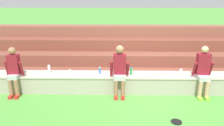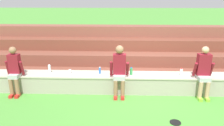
{
  "view_description": "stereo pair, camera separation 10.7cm",
  "coord_description": "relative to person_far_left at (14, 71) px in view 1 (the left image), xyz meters",
  "views": [
    {
      "loc": [
        -0.83,
        -5.61,
        2.78
      ],
      "look_at": [
        -0.94,
        0.29,
        0.88
      ],
      "focal_mm": 34.49,
      "sensor_mm": 36.0,
      "label": 1
    },
    {
      "loc": [
        -0.73,
        -5.6,
        2.78
      ],
      "look_at": [
        -0.94,
        0.29,
        0.88
      ],
      "focal_mm": 34.49,
      "sensor_mm": 36.0,
      "label": 2
    }
  ],
  "objects": [
    {
      "name": "plastic_cup_middle",
      "position": [
        1.49,
        0.34,
        -0.15
      ],
      "size": [
        0.08,
        0.08,
        0.12
      ],
      "primitive_type": "cylinder",
      "color": "white",
      "rests_on": "stone_seating_wall"
    },
    {
      "name": "ground_plane",
      "position": [
        3.67,
        0.03,
        -0.74
      ],
      "size": [
        80.0,
        80.0,
        0.0
      ],
      "primitive_type": "plane",
      "color": "#4C9338"
    },
    {
      "name": "person_center",
      "position": [
        5.25,
        0.03,
        0.03
      ],
      "size": [
        0.53,
        0.51,
        1.44
      ],
      "color": "tan",
      "rests_on": "ground"
    },
    {
      "name": "water_bottle_mid_right",
      "position": [
        4.72,
        0.28,
        -0.1
      ],
      "size": [
        0.08,
        0.08,
        0.23
      ],
      "color": "silver",
      "rests_on": "stone_seating_wall"
    },
    {
      "name": "water_bottle_mid_left",
      "position": [
        3.29,
        0.3,
        -0.1
      ],
      "size": [
        0.08,
        0.08,
        0.22
      ],
      "color": "green",
      "rests_on": "stone_seating_wall"
    },
    {
      "name": "frisbee",
      "position": [
        4.23,
        -1.32,
        -0.73
      ],
      "size": [
        0.25,
        0.25,
        0.02
      ],
      "primitive_type": "cylinder",
      "color": "black",
      "rests_on": "ground"
    },
    {
      "name": "water_bottle_center_gap",
      "position": [
        0.87,
        0.38,
        -0.09
      ],
      "size": [
        0.08,
        0.08,
        0.26
      ],
      "color": "silver",
      "rests_on": "stone_seating_wall"
    },
    {
      "name": "brick_bleachers",
      "position": [
        3.67,
        2.24,
        -0.14
      ],
      "size": [
        11.21,
        2.44,
        1.6
      ],
      "color": "brown",
      "rests_on": "ground"
    },
    {
      "name": "person_far_left",
      "position": [
        0.0,
        0.0,
        0.0
      ],
      "size": [
        0.48,
        0.46,
        1.4
      ],
      "color": "#996B4C",
      "rests_on": "ground"
    },
    {
      "name": "stone_seating_wall",
      "position": [
        3.67,
        0.32,
        -0.46
      ],
      "size": [
        9.47,
        0.63,
        0.53
      ],
      "color": "#A8A08E",
      "rests_on": "ground"
    },
    {
      "name": "water_bottle_near_right",
      "position": [
        2.37,
        0.36,
        -0.11
      ],
      "size": [
        0.06,
        0.06,
        0.21
      ],
      "color": "blue",
      "rests_on": "stone_seating_wall"
    },
    {
      "name": "person_left_of_center",
      "position": [
        2.95,
        0.03,
        0.05
      ],
      "size": [
        0.53,
        0.5,
        1.45
      ],
      "color": "#996B4C",
      "rests_on": "ground"
    }
  ]
}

